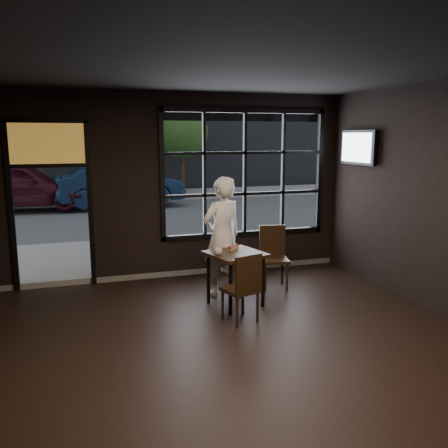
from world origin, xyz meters
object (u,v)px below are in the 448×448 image
object	(u,v)px
chair_near	(240,287)
man	(222,237)
cafe_table	(235,279)
navy_car	(120,184)

from	to	relation	value
chair_near	man	bearing A→B (deg)	-111.54
cafe_table	navy_car	size ratio (longest dim) A/B	0.19
cafe_table	chair_near	size ratio (longest dim) A/B	0.84
man	navy_car	world-z (taller)	man
cafe_table	chair_near	distance (m)	0.63
chair_near	man	distance (m)	1.22
cafe_table	man	size ratio (longest dim) A/B	0.43
chair_near	navy_car	size ratio (longest dim) A/B	0.22
chair_near	navy_car	distance (m)	11.01
man	navy_car	bearing A→B (deg)	-103.58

